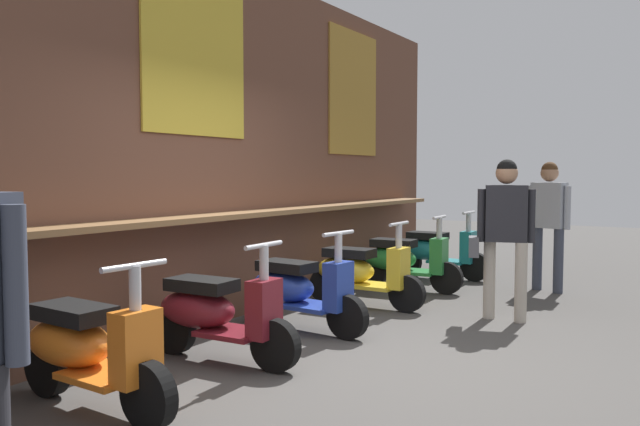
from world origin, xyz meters
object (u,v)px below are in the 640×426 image
at_px(scooter_green, 402,260).
at_px(shopper_passing, 549,212).
at_px(scooter_blue, 296,289).
at_px(scooter_maroon, 214,312).
at_px(shopper_with_handbag, 504,223).
at_px(scooter_yellow, 359,272).
at_px(scooter_orange, 86,348).
at_px(scooter_teal, 435,251).

height_order(scooter_green, shopper_passing, shopper_passing).
xyz_separation_m(scooter_blue, scooter_green, (2.42, 0.00, 0.00)).
height_order(scooter_maroon, shopper_passing, shopper_passing).
relative_size(shopper_with_handbag, shopper_passing, 1.00).
height_order(scooter_yellow, shopper_with_handbag, shopper_with_handbag).
relative_size(scooter_blue, scooter_yellow, 1.00).
bearing_deg(scooter_maroon, scooter_yellow, 87.51).
xyz_separation_m(scooter_orange, scooter_yellow, (3.62, 0.00, 0.00)).
distance_m(scooter_blue, scooter_green, 2.42).
bearing_deg(scooter_teal, shopper_with_handbag, -54.03).
distance_m(scooter_teal, shopper_with_handbag, 2.69).
bearing_deg(scooter_green, shopper_with_handbag, -35.92).
height_order(scooter_blue, shopper_passing, shopper_passing).
bearing_deg(scooter_orange, scooter_green, 92.44).
xyz_separation_m(scooter_maroon, shopper_passing, (4.49, -1.59, 0.61)).
relative_size(scooter_blue, shopper_passing, 0.86).
relative_size(scooter_teal, shopper_with_handbag, 0.86).
distance_m(scooter_orange, scooter_green, 4.79).
distance_m(scooter_yellow, shopper_with_handbag, 1.68).
relative_size(scooter_green, shopper_with_handbag, 0.86).
height_order(scooter_maroon, scooter_green, same).
xyz_separation_m(scooter_maroon, scooter_teal, (4.72, 0.00, 0.00)).
relative_size(scooter_orange, scooter_maroon, 1.00).
bearing_deg(shopper_passing, scooter_maroon, 176.31).
bearing_deg(scooter_teal, scooter_green, -90.36).
bearing_deg(scooter_yellow, scooter_green, 88.78).
xyz_separation_m(scooter_orange, scooter_maroon, (1.20, -0.00, 0.00)).
distance_m(scooter_yellow, scooter_green, 1.17).
height_order(scooter_orange, scooter_maroon, same).
relative_size(scooter_yellow, scooter_teal, 1.00).
bearing_deg(scooter_maroon, scooter_teal, 87.51).
bearing_deg(scooter_green, scooter_blue, -93.69).
height_order(scooter_yellow, scooter_teal, same).
bearing_deg(scooter_maroon, shopper_with_handbag, 56.67).
relative_size(scooter_maroon, shopper_passing, 0.86).
xyz_separation_m(scooter_yellow, shopper_passing, (2.07, -1.59, 0.61)).
xyz_separation_m(scooter_orange, scooter_teal, (5.93, 0.00, 0.00)).
relative_size(scooter_green, shopper_passing, 0.86).
bearing_deg(scooter_green, scooter_maroon, -93.69).
relative_size(scooter_teal, shopper_passing, 0.86).
distance_m(scooter_maroon, scooter_blue, 1.17).
xyz_separation_m(scooter_orange, shopper_passing, (5.69, -1.59, 0.61)).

